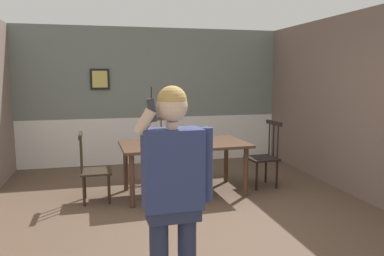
% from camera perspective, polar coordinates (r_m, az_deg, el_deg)
% --- Properties ---
extents(ground_plane, '(7.09, 7.09, 0.00)m').
position_cam_1_polar(ground_plane, '(4.70, -0.48, -14.01)').
color(ground_plane, brown).
extents(room_back_partition, '(5.28, 0.17, 2.68)m').
position_cam_1_polar(room_back_partition, '(7.55, -6.10, 4.44)').
color(room_back_partition, slate).
rests_on(room_back_partition, ground_plane).
extents(room_right_partition, '(0.13, 6.44, 2.68)m').
position_cam_1_polar(room_right_partition, '(5.59, 26.91, 2.78)').
color(room_right_partition, '#756056').
rests_on(room_right_partition, ground_plane).
extents(dining_table, '(1.89, 1.07, 0.77)m').
position_cam_1_polar(dining_table, '(5.55, -1.22, -3.12)').
color(dining_table, '#4C3323').
rests_on(dining_table, ground_plane).
extents(chair_near_window, '(0.45, 0.45, 1.05)m').
position_cam_1_polar(chair_near_window, '(6.43, -3.24, -3.40)').
color(chair_near_window, '#513823').
rests_on(chair_near_window, ground_plane).
extents(chair_by_doorway, '(0.42, 0.42, 0.98)m').
position_cam_1_polar(chair_by_doorway, '(5.42, -14.83, -6.12)').
color(chair_by_doorway, '#2D2319').
rests_on(chair_by_doorway, ground_plane).
extents(chair_at_table_head, '(0.47, 0.47, 1.05)m').
position_cam_1_polar(chair_at_table_head, '(6.05, 10.93, -4.22)').
color(chair_at_table_head, black).
rests_on(chair_at_table_head, ground_plane).
extents(person_figure, '(0.58, 0.25, 1.70)m').
position_cam_1_polar(person_figure, '(2.74, -2.81, -8.66)').
color(person_figure, '#282E49').
rests_on(person_figure, ground_plane).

